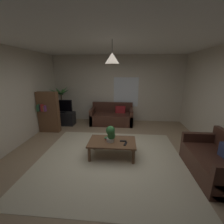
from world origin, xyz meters
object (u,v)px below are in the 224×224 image
at_px(couch_under_window, 112,117).
at_px(couch_right_side, 216,163).
at_px(remote_on_table_0, 125,144).
at_px(remote_on_table_1, 123,141).
at_px(coffee_table, 112,143).
at_px(potted_palm_corner, 62,104).
at_px(potted_plant_on_table, 111,134).
at_px(pendant_lamp, 112,58).
at_px(book_on_table_1, 108,138).
at_px(tv, 62,106).
at_px(bookshelf_corner, 48,112).
at_px(tv_stand, 63,118).
at_px(book_on_table_0, 108,139).

bearing_deg(couch_under_window, couch_right_side, -51.09).
relative_size(remote_on_table_0, remote_on_table_1, 1.00).
height_order(coffee_table, potted_palm_corner, potted_palm_corner).
distance_m(couch_right_side, remote_on_table_1, 1.95).
height_order(couch_right_side, potted_palm_corner, potted_palm_corner).
relative_size(potted_plant_on_table, pendant_lamp, 0.82).
bearing_deg(coffee_table, book_on_table_1, 142.25).
bearing_deg(potted_palm_corner, coffee_table, -47.83).
bearing_deg(potted_plant_on_table, tv, 134.85).
bearing_deg(remote_on_table_0, tv, 153.02).
relative_size(bookshelf_corner, pendant_lamp, 2.88).
bearing_deg(couch_under_window, bookshelf_corner, -154.73).
height_order(potted_plant_on_table, tv_stand, potted_plant_on_table).
height_order(book_on_table_0, tv_stand, tv_stand).
xyz_separation_m(potted_plant_on_table, bookshelf_corner, (-2.29, 1.42, 0.10)).
bearing_deg(tv, bookshelf_corner, -104.98).
xyz_separation_m(book_on_table_0, book_on_table_1, (-0.02, 0.00, 0.02)).
xyz_separation_m(book_on_table_0, potted_plant_on_table, (0.08, -0.11, 0.19)).
bearing_deg(tv_stand, couch_under_window, 8.20).
xyz_separation_m(couch_right_side, tv_stand, (-4.27, 2.64, -0.03)).
height_order(potted_palm_corner, pendant_lamp, pendant_lamp).
bearing_deg(coffee_table, potted_palm_corner, 132.17).
bearing_deg(book_on_table_1, pendant_lamp, -37.75).
relative_size(couch_under_window, tv, 2.06).
distance_m(couch_right_side, tv, 5.03).
bearing_deg(tv, potted_plant_on_table, -45.15).
height_order(couch_under_window, tv_stand, couch_under_window).
height_order(couch_right_side, tv_stand, couch_right_side).
relative_size(remote_on_table_1, tv, 0.20).
distance_m(couch_right_side, book_on_table_1, 2.35).
xyz_separation_m(potted_plant_on_table, tv, (-2.10, 2.11, 0.15)).
relative_size(tv, pendant_lamp, 1.65).
xyz_separation_m(book_on_table_1, potted_plant_on_table, (0.09, -0.11, 0.17)).
bearing_deg(tv, remote_on_table_0, -42.22).
bearing_deg(couch_under_window, tv, -171.17).
bearing_deg(bookshelf_corner, book_on_table_0, -30.60).
height_order(couch_under_window, book_on_table_1, couch_under_window).
xyz_separation_m(couch_under_window, coffee_table, (0.21, -2.39, 0.07)).
xyz_separation_m(couch_right_side, potted_plant_on_table, (-2.17, 0.51, 0.33)).
bearing_deg(couch_under_window, potted_plant_on_table, -85.65).
distance_m(couch_right_side, pendant_lamp, 3.00).
xyz_separation_m(remote_on_table_0, potted_plant_on_table, (-0.35, 0.11, 0.19)).
bearing_deg(couch_under_window, potted_palm_corner, 175.13).
bearing_deg(tv_stand, remote_on_table_1, -41.26).
xyz_separation_m(couch_under_window, potted_plant_on_table, (0.18, -2.41, 0.33)).
height_order(book_on_table_0, pendant_lamp, pendant_lamp).
height_order(book_on_table_1, potted_plant_on_table, potted_plant_on_table).
bearing_deg(remote_on_table_0, pendant_lamp, 173.12).
bearing_deg(book_on_table_1, tv_stand, 134.81).
height_order(potted_plant_on_table, pendant_lamp, pendant_lamp).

